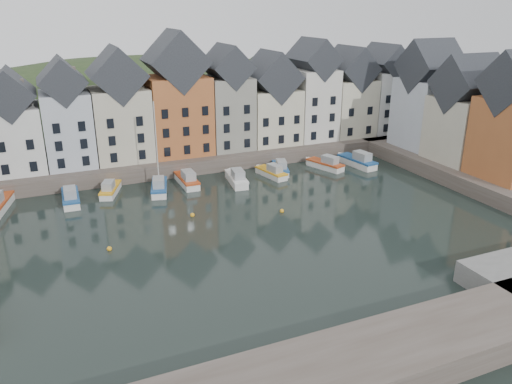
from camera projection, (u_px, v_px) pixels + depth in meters
ground at (251, 238)px, 52.00m from camera, size 260.00×260.00×0.00m
far_quay at (177, 155)px, 77.48m from camera, size 90.00×16.00×2.00m
right_quay at (493, 176)px, 67.91m from camera, size 14.00×54.00×2.00m
hillside at (150, 209)px, 106.50m from camera, size 153.60×70.40×64.00m
far_terrace at (198, 105)px, 74.20m from camera, size 72.37×8.16×17.78m
right_terrace at (468, 112)px, 69.15m from camera, size 8.30×24.25×16.36m
mooring_buoys at (199, 224)px, 55.06m from camera, size 20.50×5.50×0.50m
boat_b at (71, 198)px, 61.00m from camera, size 2.10×6.29×2.40m
boat_c at (110, 190)px, 63.92m from camera, size 3.55×5.82×2.14m
boat_d at (159, 187)px, 64.53m from camera, size 3.39×6.50×11.88m
boat_e at (187, 180)px, 67.17m from camera, size 2.01×6.30×2.41m
boat_f at (237, 179)px, 67.69m from camera, size 2.77×6.50×2.42m
boat_g at (272, 173)px, 70.44m from camera, size 2.82×5.85×2.16m
boat_h at (281, 168)px, 72.25m from camera, size 3.50×6.08×2.23m
boat_i at (326, 164)px, 73.97m from camera, size 3.75×6.31×2.32m
boat_j at (358, 161)px, 75.14m from camera, size 3.04×7.04×2.62m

